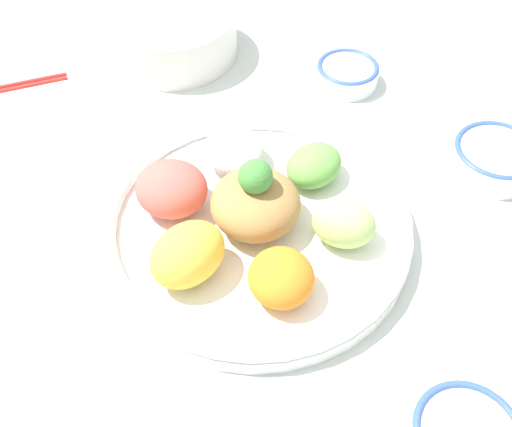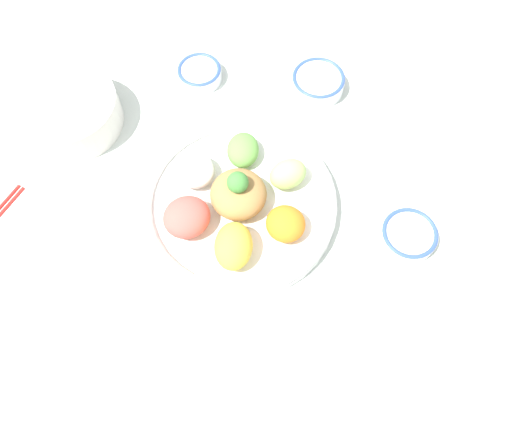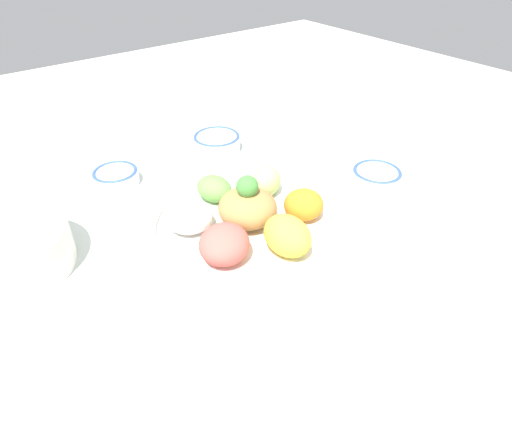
{
  "view_description": "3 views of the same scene",
  "coord_description": "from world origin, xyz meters",
  "px_view_note": "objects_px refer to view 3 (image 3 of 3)",
  "views": [
    {
      "loc": [
        -0.3,
        0.25,
        0.53
      ],
      "look_at": [
        0.01,
        -0.03,
        0.05
      ],
      "focal_mm": 42.0,
      "sensor_mm": 36.0,
      "label": 1
    },
    {
      "loc": [
        -0.06,
        0.36,
        0.8
      ],
      "look_at": [
        -0.02,
        -0.01,
        0.04
      ],
      "focal_mm": 35.0,
      "sensor_mm": 36.0,
      "label": 2
    },
    {
      "loc": [
        0.36,
        0.43,
        0.46
      ],
      "look_at": [
        0.0,
        -0.03,
        0.04
      ],
      "focal_mm": 30.0,
      "sensor_mm": 36.0,
      "label": 3
    }
  ],
  "objects_px": {
    "serving_spoon_main": "(474,206)",
    "sauce_bowl_dark": "(116,176)",
    "side_serving_bowl": "(4,249)",
    "rice_bowl_blue": "(376,176)",
    "salad_platter": "(248,221)",
    "sauce_bowl_red": "(217,142)"
  },
  "relations": [
    {
      "from": "salad_platter",
      "to": "sauce_bowl_dark",
      "type": "height_order",
      "value": "salad_platter"
    },
    {
      "from": "side_serving_bowl",
      "to": "serving_spoon_main",
      "type": "height_order",
      "value": "side_serving_bowl"
    },
    {
      "from": "rice_bowl_blue",
      "to": "side_serving_bowl",
      "type": "bearing_deg",
      "value": -16.01
    },
    {
      "from": "side_serving_bowl",
      "to": "salad_platter",
      "type": "bearing_deg",
      "value": 155.63
    },
    {
      "from": "rice_bowl_blue",
      "to": "serving_spoon_main",
      "type": "xyz_separation_m",
      "value": [
        -0.08,
        0.17,
        -0.01
      ]
    },
    {
      "from": "sauce_bowl_red",
      "to": "side_serving_bowl",
      "type": "height_order",
      "value": "side_serving_bowl"
    },
    {
      "from": "rice_bowl_blue",
      "to": "side_serving_bowl",
      "type": "distance_m",
      "value": 0.67
    },
    {
      "from": "salad_platter",
      "to": "sauce_bowl_red",
      "type": "height_order",
      "value": "salad_platter"
    },
    {
      "from": "serving_spoon_main",
      "to": "sauce_bowl_dark",
      "type": "bearing_deg",
      "value": -85.94
    },
    {
      "from": "sauce_bowl_red",
      "to": "side_serving_bowl",
      "type": "relative_size",
      "value": 0.54
    },
    {
      "from": "sauce_bowl_red",
      "to": "side_serving_bowl",
      "type": "distance_m",
      "value": 0.49
    },
    {
      "from": "side_serving_bowl",
      "to": "serving_spoon_main",
      "type": "bearing_deg",
      "value": 154.1
    },
    {
      "from": "side_serving_bowl",
      "to": "sauce_bowl_dark",
      "type": "bearing_deg",
      "value": -149.55
    },
    {
      "from": "salad_platter",
      "to": "serving_spoon_main",
      "type": "distance_m",
      "value": 0.43
    },
    {
      "from": "rice_bowl_blue",
      "to": "side_serving_bowl",
      "type": "height_order",
      "value": "side_serving_bowl"
    },
    {
      "from": "rice_bowl_blue",
      "to": "sauce_bowl_dark",
      "type": "relative_size",
      "value": 1.08
    },
    {
      "from": "sauce_bowl_red",
      "to": "sauce_bowl_dark",
      "type": "xyz_separation_m",
      "value": [
        0.24,
        -0.0,
        -0.0
      ]
    },
    {
      "from": "sauce_bowl_red",
      "to": "serving_spoon_main",
      "type": "distance_m",
      "value": 0.54
    },
    {
      "from": "side_serving_bowl",
      "to": "serving_spoon_main",
      "type": "relative_size",
      "value": 1.74
    },
    {
      "from": "sauce_bowl_dark",
      "to": "serving_spoon_main",
      "type": "height_order",
      "value": "sauce_bowl_dark"
    },
    {
      "from": "rice_bowl_blue",
      "to": "sauce_bowl_dark",
      "type": "xyz_separation_m",
      "value": [
        0.41,
        -0.32,
        -0.0
      ]
    },
    {
      "from": "salad_platter",
      "to": "sauce_bowl_dark",
      "type": "bearing_deg",
      "value": -68.77
    }
  ]
}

